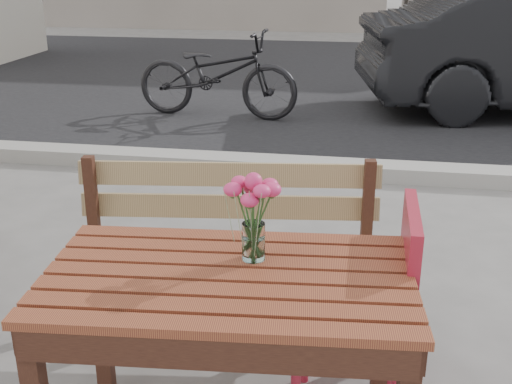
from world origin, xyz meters
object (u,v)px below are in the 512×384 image
at_px(main_table, 228,306).
at_px(bicycle, 217,74).
at_px(red_chair, 373,302).
at_px(main_vase, 253,206).

relative_size(main_table, bicycle, 0.70).
bearing_deg(bicycle, red_chair, -154.78).
bearing_deg(red_chair, main_table, -58.23).
relative_size(main_table, main_vase, 4.09).
bearing_deg(bicycle, main_vase, -159.97).
relative_size(red_chair, bicycle, 0.49).
xyz_separation_m(main_table, main_vase, (0.06, 0.12, 0.31)).
distance_m(red_chair, main_vase, 0.60).
distance_m(main_table, bicycle, 4.96).
height_order(main_table, bicycle, bicycle).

